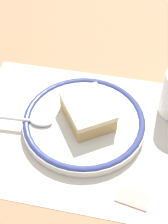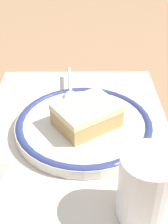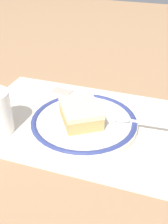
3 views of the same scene
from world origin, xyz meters
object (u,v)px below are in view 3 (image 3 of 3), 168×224
(cake_slice, at_px, (81,113))
(sugar_packet, at_px, (62,90))
(plate, at_px, (84,123))
(spoon, at_px, (132,121))

(cake_slice, relative_size, sugar_packet, 2.34)
(cake_slice, height_order, sugar_packet, cake_slice)
(plate, height_order, cake_slice, cake_slice)
(plate, bearing_deg, spoon, -165.30)
(plate, distance_m, spoon, 0.10)
(spoon, xyz_separation_m, sugar_packet, (0.20, -0.10, -0.02))
(plate, height_order, spoon, spoon)
(spoon, height_order, sugar_packet, spoon)
(spoon, distance_m, sugar_packet, 0.22)
(cake_slice, bearing_deg, plate, -145.03)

